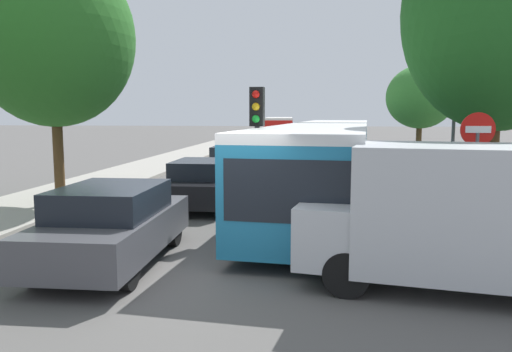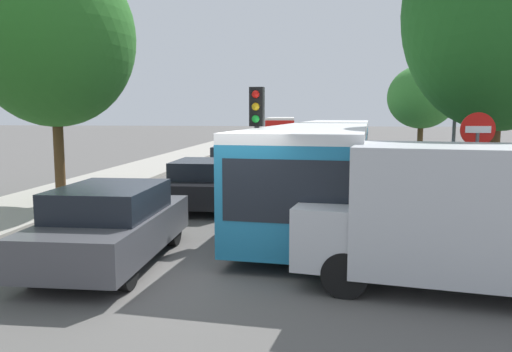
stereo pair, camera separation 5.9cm
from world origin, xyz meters
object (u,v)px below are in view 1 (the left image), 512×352
(queued_car_tan, at_px, (262,145))
(white_van, at_px, (474,214))
(queued_car_black, at_px, (203,183))
(tree_left_mid, at_px, (53,38))
(city_bus_rear, at_px, (279,128))
(tree_right_mid, at_px, (420,97))
(articulated_bus, at_px, (327,156))
(queued_car_silver, at_px, (254,152))
(direction_sign_post, at_px, (454,122))
(tree_right_near, at_px, (501,12))
(queued_car_white, at_px, (233,163))
(no_entry_sign, at_px, (476,158))
(queued_car_graphite, at_px, (113,224))
(traffic_light, at_px, (257,126))

(queued_car_tan, distance_m, white_van, 25.52)
(queued_car_black, height_order, tree_left_mid, tree_left_mid)
(queued_car_black, bearing_deg, white_van, -139.04)
(city_bus_rear, xyz_separation_m, tree_right_mid, (8.43, -22.96, 2.17))
(articulated_bus, bearing_deg, tree_left_mid, -65.76)
(queued_car_silver, relative_size, direction_sign_post, 1.15)
(queued_car_tan, height_order, tree_right_near, tree_right_near)
(queued_car_black, xyz_separation_m, queued_car_white, (-0.09, 6.17, 0.01))
(white_van, height_order, tree_right_near, tree_right_near)
(articulated_bus, distance_m, queued_car_tan, 16.92)
(queued_car_white, xyz_separation_m, tree_right_mid, (8.37, 4.15, 2.83))
(direction_sign_post, bearing_deg, city_bus_rear, -79.63)
(direction_sign_post, height_order, tree_right_near, tree_right_near)
(articulated_bus, height_order, queued_car_white, articulated_bus)
(no_entry_sign, relative_size, direction_sign_post, 0.78)
(queued_car_graphite, bearing_deg, tree_right_mid, -29.00)
(tree_right_near, bearing_deg, queued_car_black, 176.77)
(city_bus_rear, xyz_separation_m, direction_sign_post, (7.51, -32.51, 1.17))
(queued_car_black, height_order, direction_sign_post, direction_sign_post)
(queued_car_graphite, distance_m, tree_right_mid, 18.53)
(white_van, relative_size, traffic_light, 1.55)
(white_van, bearing_deg, tree_right_near, -100.58)
(queued_car_graphite, bearing_deg, tree_left_mid, 35.83)
(tree_right_mid, bearing_deg, articulated_bus, -118.27)
(articulated_bus, xyz_separation_m, queued_car_black, (-3.71, -1.83, -0.71))
(tree_right_mid, bearing_deg, no_entry_sign, -96.55)
(direction_sign_post, bearing_deg, queued_car_silver, -59.47)
(no_entry_sign, bearing_deg, queued_car_tan, -162.79)
(tree_right_near, bearing_deg, queued_car_tan, 113.73)
(direction_sign_post, distance_m, tree_right_mid, 9.64)
(queued_car_silver, xyz_separation_m, no_entry_sign, (6.57, -15.64, 1.15))
(city_bus_rear, relative_size, no_entry_sign, 3.98)
(queued_car_black, height_order, queued_car_tan, queued_car_tan)
(city_bus_rear, height_order, tree_right_mid, tree_right_mid)
(articulated_bus, distance_m, queued_car_black, 4.20)
(queued_car_graphite, relative_size, queued_car_silver, 1.03)
(queued_car_tan, xyz_separation_m, direction_sign_post, (7.52, -17.50, 1.81))
(direction_sign_post, bearing_deg, traffic_light, 32.10)
(tree_left_mid, bearing_deg, city_bus_rear, 83.37)
(no_entry_sign, bearing_deg, tree_right_mid, 173.45)
(queued_car_graphite, distance_m, queued_car_white, 11.99)
(queued_car_tan, bearing_deg, articulated_bus, -167.57)
(white_van, bearing_deg, no_entry_sign, -96.96)
(queued_car_silver, bearing_deg, tree_right_near, -147.94)
(tree_right_near, bearing_deg, white_van, -110.42)
(queued_car_graphite, xyz_separation_m, queued_car_tan, (0.22, 24.10, -0.01))
(tree_right_near, relative_size, tree_right_mid, 1.68)
(queued_car_silver, relative_size, no_entry_sign, 1.47)
(queued_car_graphite, bearing_deg, queued_car_silver, -2.30)
(tree_right_near, bearing_deg, no_entry_sign, -113.38)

